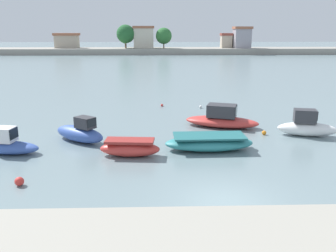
{
  "coord_description": "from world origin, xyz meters",
  "views": [
    {
      "loc": [
        -2.93,
        -14.08,
        7.22
      ],
      "look_at": [
        -2.17,
        10.09,
        0.73
      ],
      "focal_mm": 38.74,
      "sensor_mm": 36.0,
      "label": 1
    }
  ],
  "objects": [
    {
      "name": "distant_shoreline",
      "position": [
        -1.04,
        96.6,
        1.87
      ],
      "size": [
        115.1,
        11.38,
        8.5
      ],
      "color": "gray",
      "rests_on": "ground"
    },
    {
      "name": "moored_boat_1",
      "position": [
        -8.01,
        9.07,
        0.61
      ],
      "size": [
        4.16,
        3.64,
        1.74
      ],
      "rotation": [
        0.0,
        0.0,
        -0.65
      ],
      "color": "#3856A8",
      "rests_on": "ground"
    },
    {
      "name": "mooring_buoy_1",
      "position": [
        1.19,
        19.19,
        0.14
      ],
      "size": [
        0.27,
        0.27,
        0.27
      ],
      "primitive_type": "sphere",
      "color": "white",
      "rests_on": "ground"
    },
    {
      "name": "moored_boat_2",
      "position": [
        -4.53,
        6.11,
        0.48
      ],
      "size": [
        3.62,
        1.62,
        1.0
      ],
      "rotation": [
        0.0,
        0.0,
        -0.08
      ],
      "color": "#C63833",
      "rests_on": "ground"
    },
    {
      "name": "moored_boat_0",
      "position": [
        -11.95,
        6.84,
        0.52
      ],
      "size": [
        4.22,
        2.2,
        1.6
      ],
      "rotation": [
        0.0,
        0.0,
        -0.18
      ],
      "color": "#3856A8",
      "rests_on": "ground"
    },
    {
      "name": "mooring_buoy_0",
      "position": [
        -9.49,
        2.06,
        0.22
      ],
      "size": [
        0.44,
        0.44,
        0.44
      ],
      "primitive_type": "sphere",
      "color": "red",
      "rests_on": "ground"
    },
    {
      "name": "moored_boat_4",
      "position": [
        2.01,
        12.49,
        0.59
      ],
      "size": [
        5.94,
        3.79,
        1.71
      ],
      "rotation": [
        0.0,
        0.0,
        -0.32
      ],
      "color": "#C63833",
      "rests_on": "ground"
    },
    {
      "name": "mooring_buoy_4",
      "position": [
        -2.43,
        20.12,
        0.13
      ],
      "size": [
        0.25,
        0.25,
        0.25
      ],
      "primitive_type": "sphere",
      "color": "red",
      "rests_on": "ground"
    },
    {
      "name": "mooring_buoy_3",
      "position": [
        4.61,
        10.19,
        0.16
      ],
      "size": [
        0.31,
        0.31,
        0.31
      ],
      "primitive_type": "sphere",
      "color": "orange",
      "rests_on": "ground"
    },
    {
      "name": "moored_boat_3",
      "position": [
        0.27,
        7.09,
        0.45
      ],
      "size": [
        5.48,
        2.28,
        0.94
      ],
      "rotation": [
        0.0,
        0.0,
        0.02
      ],
      "color": "teal",
      "rests_on": "ground"
    },
    {
      "name": "ground_plane",
      "position": [
        0.0,
        0.0,
        0.0
      ],
      "size": [
        400.0,
        400.0,
        0.0
      ],
      "primitive_type": "plane",
      "color": "slate"
    },
    {
      "name": "moored_boat_5",
      "position": [
        7.49,
        9.91,
        0.67
      ],
      "size": [
        4.2,
        2.2,
        1.87
      ],
      "rotation": [
        0.0,
        0.0,
        -0.23
      ],
      "color": "white",
      "rests_on": "ground"
    }
  ]
}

